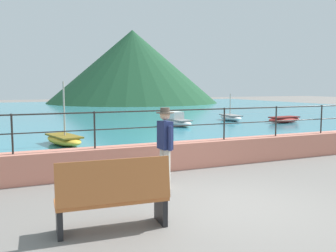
# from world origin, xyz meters

# --- Properties ---
(ground_plane) EXTENTS (120.00, 120.00, 0.00)m
(ground_plane) POSITION_xyz_m (0.00, 0.00, 0.00)
(ground_plane) COLOR slate
(promenade_wall) EXTENTS (20.00, 0.56, 0.70)m
(promenade_wall) POSITION_xyz_m (0.00, 3.20, 0.35)
(promenade_wall) COLOR tan
(promenade_wall) RESTS_ON ground
(railing) EXTENTS (18.44, 0.04, 0.90)m
(railing) POSITION_xyz_m (0.00, 3.20, 1.32)
(railing) COLOR #282623
(railing) RESTS_ON promenade_wall
(lake_water) EXTENTS (64.00, 44.32, 0.06)m
(lake_water) POSITION_xyz_m (0.00, 25.84, 0.03)
(lake_water) COLOR teal
(lake_water) RESTS_ON ground
(hill_main) EXTENTS (22.46, 22.46, 9.55)m
(hill_main) POSITION_xyz_m (11.84, 41.23, 4.78)
(hill_main) COLOR #1E4C2D
(hill_main) RESTS_ON ground
(bench_main) EXTENTS (1.74, 0.68, 1.13)m
(bench_main) POSITION_xyz_m (-2.36, -0.30, 0.56)
(bench_main) COLOR #B76633
(bench_main) RESTS_ON ground
(person_walking) EXTENTS (0.38, 0.57, 1.75)m
(person_walking) POSITION_xyz_m (-0.69, 1.56, 0.98)
(person_walking) COLOR beige
(person_walking) RESTS_ON ground
(boat_0) EXTENTS (1.15, 2.39, 0.76)m
(boat_0) POSITION_xyz_m (4.74, 12.39, 0.33)
(boat_0) COLOR white
(boat_0) RESTS_ON lake_water
(boat_1) EXTENTS (1.17, 2.39, 1.68)m
(boat_1) POSITION_xyz_m (9.17, 13.90, 0.26)
(boat_1) COLOR white
(boat_1) RESTS_ON lake_water
(boat_6) EXTENTS (1.42, 2.45, 2.32)m
(boat_6) POSITION_xyz_m (-1.88, 8.17, 0.26)
(boat_6) COLOR gold
(boat_6) RESTS_ON lake_water
(boat_7) EXTENTS (2.36, 1.08, 0.36)m
(boat_7) POSITION_xyz_m (11.25, 11.39, 0.26)
(boat_7) COLOR red
(boat_7) RESTS_ON lake_water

